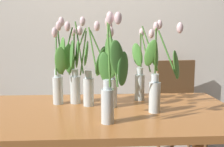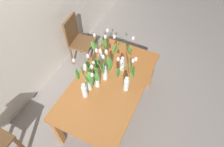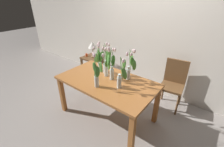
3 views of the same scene
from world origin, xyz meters
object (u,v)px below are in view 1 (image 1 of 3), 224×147
tulip_vase_1 (144,71)px  dining_chair (179,102)px  dining_table (106,125)px  tulip_vase_0 (110,84)px  tulip_vase_4 (158,82)px  tulip_vase_5 (59,78)px  tulip_vase_2 (111,75)px  tulip_vase_6 (89,71)px  tulip_vase_3 (74,72)px

tulip_vase_1 → dining_chair: bearing=56.7°
dining_table → dining_chair: size_ratio=1.72×
tulip_vase_0 → tulip_vase_4: size_ratio=1.06×
tulip_vase_5 → dining_chair: (1.07, 0.86, -0.40)m
dining_table → tulip_vase_2: 0.31m
tulip_vase_0 → tulip_vase_1: (0.26, 0.49, -0.00)m
tulip_vase_6 → tulip_vase_3: bearing=136.7°
tulip_vase_2 → tulip_vase_3: (-0.24, 0.12, 0.00)m
tulip_vase_3 → dining_table: bearing=-44.3°
tulip_vase_4 → dining_chair: size_ratio=0.57×
tulip_vase_0 → dining_chair: (0.76, 1.25, -0.42)m
tulip_vase_1 → tulip_vase_4: 0.30m
tulip_vase_4 → tulip_vase_6: size_ratio=0.99×
tulip_vase_3 → dining_chair: (0.98, 0.82, -0.43)m
tulip_vase_3 → tulip_vase_1: bearing=6.7°
tulip_vase_4 → dining_chair: 1.23m
tulip_vase_5 → tulip_vase_6: size_ratio=1.05×
tulip_vase_1 → tulip_vase_5: size_ratio=0.98×
tulip_vase_4 → tulip_vase_2: bearing=156.2°
dining_chair → dining_table: bearing=-127.4°
tulip_vase_1 → tulip_vase_3: bearing=-173.3°
dining_chair → tulip_vase_4: bearing=-114.0°
dining_table → tulip_vase_4: 0.41m
tulip_vase_0 → dining_chair: 1.52m
tulip_vase_1 → tulip_vase_2: (-0.24, -0.18, 0.00)m
tulip_vase_3 → tulip_vase_4: size_ratio=1.07×
dining_chair → tulip_vase_6: bearing=-133.9°
tulip_vase_4 → dining_chair: (0.47, 1.06, -0.40)m
tulip_vase_4 → tulip_vase_5: 0.63m
dining_chair → tulip_vase_0: bearing=-121.4°
tulip_vase_2 → tulip_vase_5: (-0.33, 0.08, -0.03)m
tulip_vase_6 → dining_chair: bearing=46.1°
tulip_vase_1 → tulip_vase_5: tulip_vase_5 is taller
tulip_vase_2 → tulip_vase_4: 0.30m
tulip_vase_0 → tulip_vase_1: size_ratio=1.03×
tulip_vase_0 → tulip_vase_1: tulip_vase_0 is taller
dining_table → dining_chair: dining_chair is taller
tulip_vase_0 → tulip_vase_5: tulip_vase_0 is taller
tulip_vase_3 → tulip_vase_4: (0.51, -0.24, -0.03)m
tulip_vase_3 → tulip_vase_6: size_ratio=1.06×
tulip_vase_1 → tulip_vase_2: 0.30m
dining_table → tulip_vase_4: size_ratio=3.00×
tulip_vase_1 → tulip_vase_3: 0.48m
tulip_vase_4 → tulip_vase_3: bearing=154.6°
dining_table → tulip_vase_3: (-0.20, 0.20, 0.30)m
tulip_vase_2 → tulip_vase_6: (-0.14, 0.03, 0.02)m
tulip_vase_2 → tulip_vase_6: tulip_vase_2 is taller
dining_table → tulip_vase_0: 0.38m
tulip_vase_2 → tulip_vase_5: size_ratio=0.99×
tulip_vase_1 → tulip_vase_5: 0.58m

